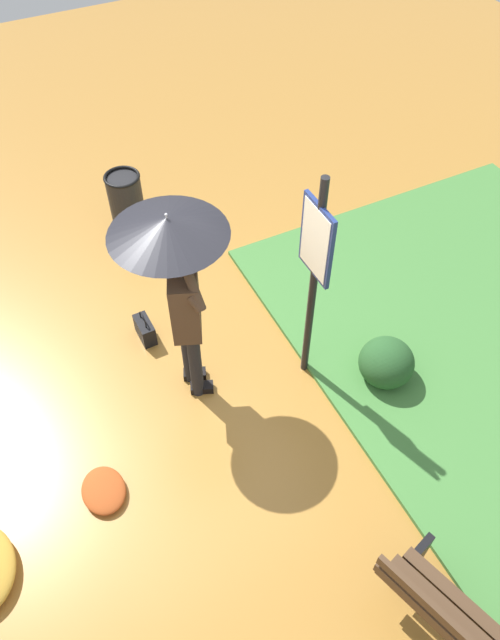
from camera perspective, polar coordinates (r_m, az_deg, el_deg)
ground_plane at (r=6.07m, az=-6.38°, el=-5.30°), size 18.00×18.00×0.00m
grass_verge at (r=6.83m, az=22.37°, el=-1.35°), size 4.80×4.00×0.05m
person_with_umbrella at (r=4.87m, az=-6.96°, el=5.07°), size 0.96×0.96×2.04m
info_sign_post at (r=5.03m, az=6.12°, el=5.29°), size 0.44×0.07×2.30m
handbag at (r=6.33m, az=-9.87°, el=-0.88°), size 0.30×0.15×0.37m
trash_bin at (r=7.37m, az=-11.52°, el=10.58°), size 0.42×0.42×0.83m
shrub_cluster at (r=6.01m, az=12.66°, el=-3.76°), size 0.59×0.54×0.48m
leaf_pile_far_path at (r=5.51m, az=-13.63°, el=-15.34°), size 0.46×0.37×0.10m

